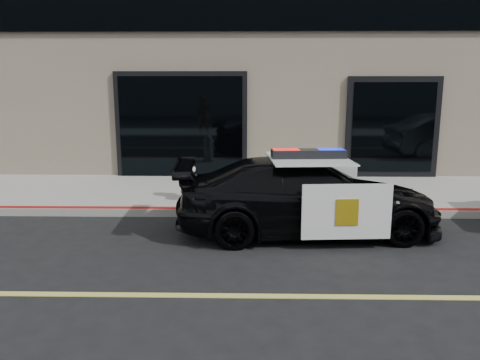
{
  "coord_description": "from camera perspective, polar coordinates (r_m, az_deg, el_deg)",
  "views": [
    {
      "loc": [
        0.79,
        -5.3,
        2.53
      ],
      "look_at": [
        0.64,
        2.2,
        1.0
      ],
      "focal_mm": 35.0,
      "sensor_mm": 36.0,
      "label": 1
    }
  ],
  "objects": [
    {
      "name": "ground",
      "position": [
        5.92,
        -6.79,
        -13.83
      ],
      "size": [
        120.0,
        120.0,
        0.0
      ],
      "primitive_type": "plane",
      "color": "black",
      "rests_on": "ground"
    },
    {
      "name": "sidewalk_n",
      "position": [
        10.86,
        -3.02,
        -1.56
      ],
      "size": [
        60.0,
        3.5,
        0.15
      ],
      "primitive_type": "cube",
      "color": "gray",
      "rests_on": "ground"
    },
    {
      "name": "police_car",
      "position": [
        8.1,
        8.21,
        -1.95
      ],
      "size": [
        2.42,
        4.73,
        1.47
      ],
      "color": "black",
      "rests_on": "ground"
    },
    {
      "name": "fire_hydrant",
      "position": [
        9.92,
        -6.39,
        -0.06
      ],
      "size": [
        0.39,
        0.54,
        0.86
      ],
      "color": "beige",
      "rests_on": "sidewalk_n"
    }
  ]
}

